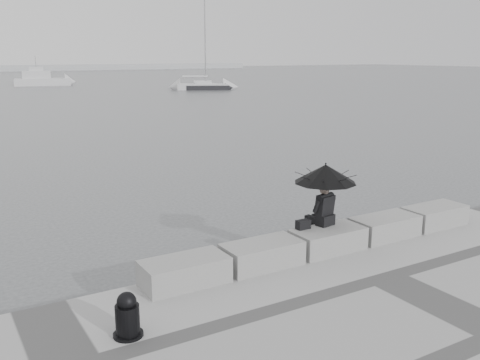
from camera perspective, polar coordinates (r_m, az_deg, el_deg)
ground at (r=12.34m, az=7.87°, el=-9.02°), size 360.00×360.00×0.00m
stone_block_far_left at (r=10.03m, az=-5.93°, el=-9.72°), size 1.60×0.80×0.50m
stone_block_left at (r=10.79m, az=2.36°, el=-7.95°), size 1.60×0.80×0.50m
stone_block_centre at (r=11.75m, az=9.35°, el=-6.32°), size 1.60×0.80×0.50m
stone_block_right at (r=12.87m, az=15.18°, el=-4.87°), size 1.60×0.80×0.50m
stone_block_far_right at (r=14.10m, az=20.02°, el=-3.63°), size 1.60×0.80×0.50m
seated_person at (r=11.67m, az=9.10°, el=0.12°), size 1.36×1.36×1.39m
bag at (r=11.57m, az=6.75°, el=-4.74°), size 0.30×0.17×0.19m
mooring_bollard at (r=8.43m, az=-11.91°, el=-14.20°), size 0.46×0.46×0.72m
sailboat_right at (r=73.00m, az=-4.00°, el=10.01°), size 7.10×5.07×12.90m
motor_cruiser at (r=87.44m, az=-20.30°, el=10.01°), size 8.39×4.42×4.50m
small_motorboat at (r=72.55m, az=-3.47°, el=9.83°), size 5.80×3.94×1.10m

